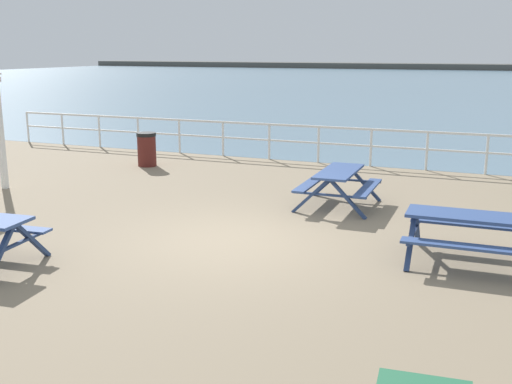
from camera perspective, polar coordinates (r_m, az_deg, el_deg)
The scene contains 7 objects.
ground_plane at distance 10.63m, azimuth -2.13°, elevation -5.09°, with size 30.00×24.00×0.20m, color gray.
sea_band at distance 62.17m, azimuth 18.55°, elevation 9.58°, with size 142.00×90.00×0.01m, color slate.
distant_shoreline at distance 105.08m, azimuth 20.24°, elevation 10.68°, with size 142.00×6.00×1.80m, color #4C4C47.
seaward_railing at distance 17.63m, azimuth 8.28°, elevation 4.92°, with size 23.07×0.07×1.08m.
picnic_table_far_left at distance 12.86m, azimuth 7.74°, elevation 1.18°, with size 1.57×1.82×0.80m.
picnic_table_far_right at distance 9.93m, azimuth 19.08°, elevation -3.04°, with size 1.83×1.57×0.80m.
litter_bin at distance 17.53m, azimuth -10.18°, elevation 3.96°, with size 0.55×0.55×0.95m.
Camera 1 is at (4.17, -9.19, 3.24)m, focal length 42.77 mm.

